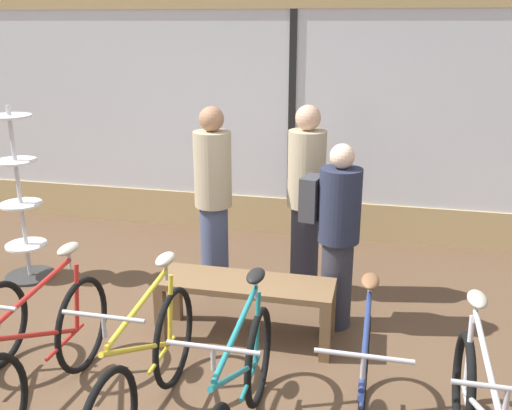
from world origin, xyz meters
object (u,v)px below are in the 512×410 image
at_px(bicycle_left, 43,358).
at_px(customer_by_window, 213,198).
at_px(bicycle_center_right, 239,398).
at_px(display_bench, 246,292).
at_px(bicycle_center_left, 146,371).
at_px(customer_mid_floor, 336,231).
at_px(bicycle_right, 361,404).
at_px(accessory_rack, 22,210).
at_px(customer_near_rack, 306,198).

xyz_separation_m(bicycle_left, customer_by_window, (0.58, 1.93, 0.54)).
height_order(bicycle_center_right, display_bench, bicycle_center_right).
distance_m(bicycle_center_left, customer_by_window, 2.00).
bearing_deg(customer_by_window, bicycle_center_left, -85.93).
xyz_separation_m(bicycle_center_left, customer_mid_floor, (1.02, 1.55, 0.45)).
relative_size(bicycle_right, customer_mid_floor, 1.08).
relative_size(bicycle_left, accessory_rack, 1.01).
distance_m(accessory_rack, customer_mid_floor, 3.09).
height_order(bicycle_left, accessory_rack, accessory_rack).
height_order(display_bench, customer_near_rack, customer_near_rack).
relative_size(bicycle_right, customer_by_window, 0.96).
relative_size(bicycle_center_left, accessory_rack, 0.98).
xyz_separation_m(bicycle_right, display_bench, (-0.97, 1.15, 0.04)).
xyz_separation_m(display_bench, customer_near_rack, (0.34, 0.92, 0.53)).
distance_m(accessory_rack, customer_near_rack, 2.77).
height_order(bicycle_center_left, bicycle_right, bicycle_center_left).
xyz_separation_m(bicycle_left, accessory_rack, (-1.34, 1.81, 0.32)).
xyz_separation_m(bicycle_right, customer_near_rack, (-0.63, 2.07, 0.57)).
distance_m(bicycle_right, customer_near_rack, 2.24).
height_order(bicycle_center_right, customer_by_window, customer_by_window).
height_order(bicycle_center_right, bicycle_right, bicycle_center_right).
bearing_deg(customer_mid_floor, customer_by_window, 162.10).
height_order(bicycle_right, customer_near_rack, customer_near_rack).
distance_m(bicycle_center_right, accessory_rack, 3.31).
xyz_separation_m(bicycle_center_left, accessory_rack, (-2.06, 1.81, 0.32)).
distance_m(bicycle_left, customer_mid_floor, 2.37).
height_order(bicycle_left, customer_by_window, customer_by_window).
relative_size(bicycle_right, customer_near_rack, 0.95).
height_order(bicycle_center_left, customer_mid_floor, customer_mid_floor).
bearing_deg(bicycle_left, customer_near_rack, 55.98).
bearing_deg(bicycle_right, customer_near_rack, 107.01).
distance_m(bicycle_center_left, display_bench, 1.21).
distance_m(display_bench, customer_by_window, 1.05).
height_order(bicycle_left, display_bench, bicycle_left).
relative_size(bicycle_left, customer_mid_floor, 1.12).
bearing_deg(customer_near_rack, bicycle_center_left, -108.38).
relative_size(bicycle_center_left, customer_near_rack, 0.95).
xyz_separation_m(display_bench, customer_mid_floor, (0.66, 0.39, 0.43)).
relative_size(bicycle_left, customer_by_window, 0.99).
height_order(bicycle_center_right, accessory_rack, accessory_rack).
bearing_deg(bicycle_center_left, accessory_rack, 138.73).
height_order(customer_near_rack, customer_by_window, customer_near_rack).
xyz_separation_m(bicycle_center_left, bicycle_center_right, (0.63, -0.10, -0.02)).
distance_m(bicycle_center_left, accessory_rack, 2.76).
bearing_deg(display_bench, customer_by_window, 122.72).
bearing_deg(bicycle_center_right, customer_near_rack, 88.30).
relative_size(bicycle_center_right, customer_mid_floor, 1.09).
distance_m(bicycle_center_right, bicycle_right, 0.71).
distance_m(bicycle_left, bicycle_center_left, 0.72).
distance_m(bicycle_left, accessory_rack, 2.28).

